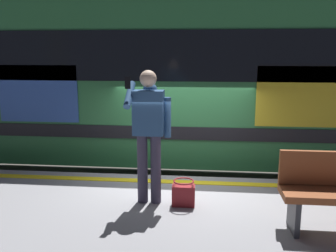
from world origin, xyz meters
The scene contains 7 objects.
ground_plane centered at (0.00, 0.00, 0.00)m, with size 25.07×25.07×0.00m, color #4C4742.
safety_line centered at (0.00, 0.30, 1.11)m, with size 12.24×0.16×0.01m, color yellow.
track_rail_near centered at (0.00, -1.64, 0.08)m, with size 16.23×0.08×0.16m, color slate.
track_rail_far centered at (0.00, -3.08, 0.08)m, with size 16.23×0.08×0.16m, color slate.
train_carriage centered at (0.35, -2.35, 2.61)m, with size 13.67×3.11×4.14m.
passenger centered at (0.35, 1.09, 2.17)m, with size 0.57×0.55×1.79m.
handbag centered at (-0.12, 1.17, 1.27)m, with size 0.30×0.28×0.35m.
Camera 1 is at (-0.38, 5.75, 3.13)m, focal length 39.08 mm.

